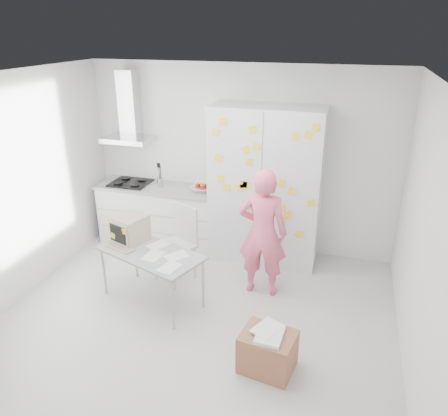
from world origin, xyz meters
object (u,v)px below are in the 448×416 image
(desk, at_px, (137,239))
(cardboard_box, at_px, (268,351))
(person, at_px, (263,233))
(chair, at_px, (179,239))

(desk, height_order, cardboard_box, desk)
(person, relative_size, chair, 1.62)
(chair, distance_m, cardboard_box, 2.02)
(person, distance_m, cardboard_box, 1.51)
(desk, relative_size, chair, 1.38)
(chair, height_order, cardboard_box, chair)
(person, xyz_separation_m, desk, (-1.45, -0.47, -0.06))
(cardboard_box, bearing_deg, desk, 154.39)
(chair, bearing_deg, desk, -99.71)
(person, bearing_deg, desk, 16.14)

